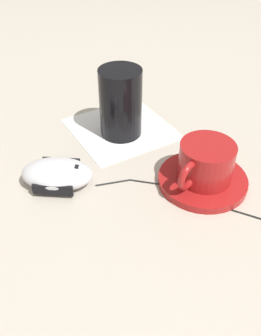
# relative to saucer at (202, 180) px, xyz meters

# --- Properties ---
(ground_plane) EXTENTS (3.00, 3.00, 0.00)m
(ground_plane) POSITION_rel_saucer_xyz_m (0.10, 0.11, -0.01)
(ground_plane) COLOR #B2A899
(saucer) EXTENTS (0.13, 0.13, 0.01)m
(saucer) POSITION_rel_saucer_xyz_m (0.00, 0.00, 0.00)
(saucer) COLOR maroon
(saucer) RESTS_ON ground
(coffee_cup) EXTENTS (0.08, 0.10, 0.06)m
(coffee_cup) POSITION_rel_saucer_xyz_m (-0.00, 0.00, 0.03)
(coffee_cup) COLOR maroon
(coffee_cup) RESTS_ON saucer
(computer_mouse) EXTENTS (0.10, 0.12, 0.04)m
(computer_mouse) POSITION_rel_saucer_xyz_m (0.07, 0.21, 0.01)
(computer_mouse) COLOR silver
(computer_mouse) RESTS_ON ground
(mouse_cable) EXTENTS (0.26, 0.31, 0.00)m
(mouse_cable) POSITION_rel_saucer_xyz_m (-0.07, -0.01, -0.00)
(mouse_cable) COLOR black
(mouse_cable) RESTS_ON ground
(napkin_under_glass) EXTENTS (0.20, 0.20, 0.00)m
(napkin_under_glass) POSITION_rel_saucer_xyz_m (0.18, 0.07, -0.00)
(napkin_under_glass) COLOR white
(napkin_under_glass) RESTS_ON ground
(drinking_glass) EXTENTS (0.07, 0.07, 0.12)m
(drinking_glass) POSITION_rel_saucer_xyz_m (0.17, 0.07, 0.06)
(drinking_glass) COLOR black
(drinking_glass) RESTS_ON napkin_under_glass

